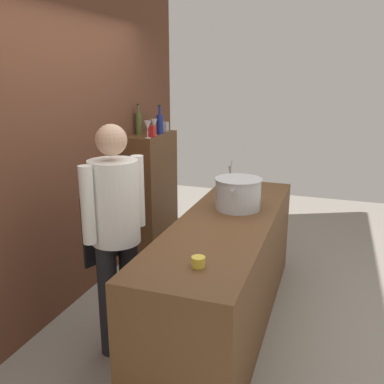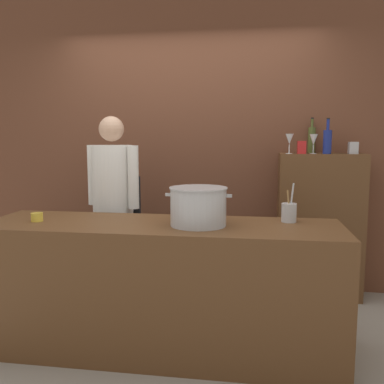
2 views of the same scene
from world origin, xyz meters
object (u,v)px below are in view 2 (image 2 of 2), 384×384
(butter_jar, at_px, (37,217))
(spice_tin_red, at_px, (302,147))
(wine_bottle_olive, at_px, (312,139))
(wine_bottle_cobalt, at_px, (327,141))
(stockpot_large, at_px, (198,206))
(spice_tin_silver, at_px, (353,148))
(utensil_crock, at_px, (289,212))
(chef, at_px, (113,199))
(wine_glass_short, at_px, (314,140))
(wine_glass_tall, at_px, (289,140))

(butter_jar, relative_size, spice_tin_red, 0.72)
(wine_bottle_olive, relative_size, spice_tin_red, 2.87)
(wine_bottle_cobalt, xyz_separation_m, wine_bottle_olive, (-0.11, 0.20, 0.01))
(stockpot_large, height_order, spice_tin_silver, spice_tin_silver)
(utensil_crock, height_order, butter_jar, utensil_crock)
(chef, height_order, butter_jar, chef)
(wine_glass_short, bearing_deg, wine_bottle_cobalt, -9.01)
(stockpot_large, height_order, spice_tin_red, spice_tin_red)
(stockpot_large, distance_m, utensil_crock, 0.64)
(chef, bearing_deg, wine_bottle_cobalt, -145.55)
(wine_bottle_cobalt, distance_m, spice_tin_red, 0.23)
(chef, xyz_separation_m, stockpot_large, (0.83, -0.68, 0.06))
(wine_glass_tall, xyz_separation_m, wine_glass_short, (0.21, 0.02, -0.00))
(utensil_crock, distance_m, spice_tin_silver, 1.21)
(wine_bottle_cobalt, bearing_deg, spice_tin_red, 179.72)
(wine_bottle_olive, bearing_deg, wine_bottle_cobalt, -62.02)
(wine_glass_short, bearing_deg, chef, -165.09)
(butter_jar, bearing_deg, wine_glass_tall, 32.36)
(stockpot_large, distance_m, butter_jar, 1.14)
(wine_bottle_cobalt, bearing_deg, butter_jar, -151.72)
(stockpot_large, bearing_deg, wine_glass_short, 52.25)
(wine_bottle_cobalt, bearing_deg, stockpot_large, -131.69)
(wine_bottle_olive, height_order, spice_tin_silver, wine_bottle_olive)
(wine_bottle_cobalt, height_order, wine_bottle_olive, wine_bottle_olive)
(chef, relative_size, spice_tin_silver, 15.67)
(wine_bottle_cobalt, relative_size, wine_glass_tall, 1.77)
(wine_bottle_olive, bearing_deg, stockpot_large, -123.85)
(chef, relative_size, spice_tin_red, 14.57)
(wine_bottle_cobalt, bearing_deg, wine_bottle_olive, 117.98)
(chef, relative_size, wine_glass_short, 9.53)
(utensil_crock, distance_m, wine_glass_tall, 1.03)
(chef, xyz_separation_m, wine_bottle_olive, (1.71, 0.64, 0.50))
(utensil_crock, height_order, wine_bottle_olive, wine_bottle_olive)
(stockpot_large, xyz_separation_m, utensil_crock, (0.61, 0.21, -0.06))
(butter_jar, relative_size, wine_glass_tall, 0.46)
(chef, bearing_deg, wine_bottle_olive, -138.51)
(chef, xyz_separation_m, wine_glass_tall, (1.49, 0.43, 0.50))
(wine_bottle_olive, bearing_deg, butter_jar, -146.26)
(wine_bottle_cobalt, relative_size, wine_glass_short, 1.80)
(spice_tin_silver, bearing_deg, stockpot_large, -136.58)
(wine_glass_short, relative_size, spice_tin_silver, 1.65)
(stockpot_large, xyz_separation_m, spice_tin_silver, (1.22, 1.15, 0.36))
(utensil_crock, xyz_separation_m, wine_glass_tall, (0.06, 0.90, 0.50))
(wine_bottle_olive, height_order, wine_glass_short, wine_bottle_olive)
(utensil_crock, relative_size, wine_glass_tall, 1.53)
(butter_jar, bearing_deg, spice_tin_silver, 26.72)
(chef, distance_m, spice_tin_silver, 2.14)
(chef, relative_size, stockpot_large, 3.74)
(spice_tin_silver, bearing_deg, butter_jar, -153.28)
(wine_bottle_olive, distance_m, wine_glass_tall, 0.30)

